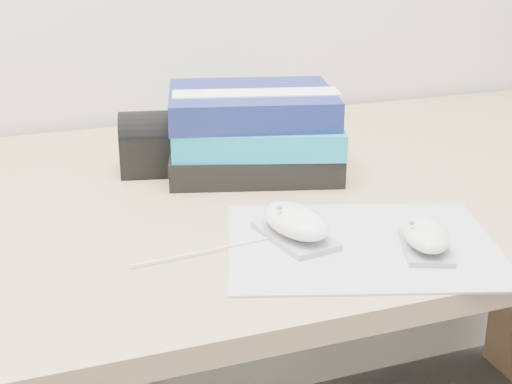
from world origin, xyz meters
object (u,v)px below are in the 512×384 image
object	(u,v)px
desk	(261,296)
mouse_rear	(295,223)
book_stack	(254,131)
mouse_front	(426,236)
pouch	(156,143)

from	to	relation	value
desk	mouse_rear	size ratio (longest dim) A/B	12.75
desk	book_stack	distance (m)	0.30
mouse_rear	mouse_front	world-z (taller)	mouse_rear
book_stack	pouch	xyz separation A→B (m)	(-0.15, 0.04, -0.02)
desk	pouch	distance (m)	0.33
desk	mouse_front	bearing A→B (deg)	-77.27
mouse_rear	pouch	xyz separation A→B (m)	(-0.11, 0.32, 0.02)
book_stack	pouch	world-z (taller)	book_stack
mouse_rear	mouse_front	xyz separation A→B (m)	(0.14, -0.08, -0.00)
desk	mouse_front	size ratio (longest dim) A/B	14.15
mouse_rear	mouse_front	bearing A→B (deg)	-31.45
mouse_rear	book_stack	xyz separation A→B (m)	(0.05, 0.28, 0.04)
desk	book_stack	size ratio (longest dim) A/B	5.06
desk	mouse_front	xyz separation A→B (m)	(0.08, -0.36, 0.26)
desk	mouse_rear	bearing A→B (deg)	-101.55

